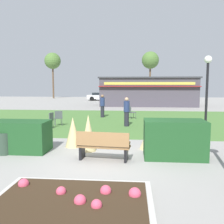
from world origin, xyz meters
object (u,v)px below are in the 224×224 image
object	(u,v)px
cafe_chair_east	(50,119)
person_strolling	(127,112)
lamppost_mid	(207,85)
trash_bin	(4,143)
cafe_chair_west	(131,111)
parked_car_west_slot	(101,96)
cafe_chair_center	(58,117)
park_bench	(103,146)
tree_right_bg	(150,61)
person_standing	(102,106)
tree_left_bg	(53,61)
food_kiosk	(148,91)

from	to	relation	value
cafe_chair_east	person_strolling	xyz separation A→B (m)	(4.21, 1.16, 0.33)
lamppost_mid	trash_bin	xyz separation A→B (m)	(-8.04, -4.30, -2.03)
lamppost_mid	cafe_chair_east	bearing A→B (deg)	175.17
trash_bin	cafe_chair_west	xyz separation A→B (m)	(4.32, 9.37, 0.14)
trash_bin	parked_car_west_slot	world-z (taller)	parked_car_west_slot
lamppost_mid	cafe_chair_center	size ratio (longest dim) A/B	4.28
park_bench	lamppost_mid	size ratio (longest dim) A/B	0.46
trash_bin	tree_right_bg	distance (m)	34.43
cafe_chair_center	tree_right_bg	xyz separation A→B (m)	(7.08, 27.20, 5.80)
person_standing	parked_car_west_slot	world-z (taller)	person_standing
park_bench	person_strolling	bearing A→B (deg)	85.18
trash_bin	cafe_chair_east	xyz separation A→B (m)	(-0.12, 4.99, 0.14)
lamppost_mid	cafe_chair_center	distance (m)	8.35
cafe_chair_west	person_standing	size ratio (longest dim) A/B	0.53
cafe_chair_center	parked_car_west_slot	distance (m)	23.01
cafe_chair_center	tree_right_bg	world-z (taller)	tree_right_bg
person_strolling	parked_car_west_slot	distance (m)	23.24
park_bench	tree_left_bg	size ratio (longest dim) A/B	0.22
park_bench	trash_bin	distance (m)	3.56
cafe_chair_west	person_strolling	xyz separation A→B (m)	(-0.23, -3.22, 0.33)
tree_left_bg	tree_right_bg	size ratio (longest dim) A/B	1.02
person_strolling	tree_left_bg	bearing A→B (deg)	-74.04
tree_left_bg	tree_right_bg	xyz separation A→B (m)	(16.78, -1.10, -0.12)
food_kiosk	lamppost_mid	bearing A→B (deg)	-83.15
cafe_chair_center	tree_left_bg	bearing A→B (deg)	108.92
lamppost_mid	cafe_chair_west	xyz separation A→B (m)	(-3.73, 5.07, -1.89)
person_strolling	tree_right_bg	xyz separation A→B (m)	(3.07, 27.01, 5.46)
cafe_chair_west	tree_left_bg	bearing A→B (deg)	119.25
cafe_chair_west	cafe_chair_east	distance (m)	6.23
food_kiosk	cafe_chair_west	world-z (taller)	food_kiosk
food_kiosk	parked_car_west_slot	size ratio (longest dim) A/B	2.52
tree_left_bg	lamppost_mid	bearing A→B (deg)	-59.47
person_strolling	tree_right_bg	distance (m)	27.72
trash_bin	cafe_chair_east	distance (m)	4.99
food_kiosk	cafe_chair_west	bearing A→B (deg)	-99.07
lamppost_mid	person_standing	bearing A→B (deg)	136.05
person_strolling	person_standing	bearing A→B (deg)	-73.43
lamppost_mid	person_strolling	bearing A→B (deg)	154.95
cafe_chair_east	person_strolling	size ratio (longest dim) A/B	0.53
food_kiosk	tree_right_bg	world-z (taller)	tree_right_bg
food_kiosk	person_strolling	size ratio (longest dim) A/B	6.47
park_bench	cafe_chair_west	world-z (taller)	park_bench
food_kiosk	person_standing	distance (m)	11.29
food_kiosk	person_strolling	xyz separation A→B (m)	(-2.00, -14.36, -0.78)
cafe_chair_center	person_strolling	bearing A→B (deg)	2.81
trash_bin	person_standing	distance (m)	10.19
tree_left_bg	tree_right_bg	distance (m)	16.81
cafe_chair_center	person_standing	world-z (taller)	person_standing
park_bench	trash_bin	size ratio (longest dim) A/B	2.27
person_strolling	tree_right_bg	size ratio (longest dim) A/B	0.22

